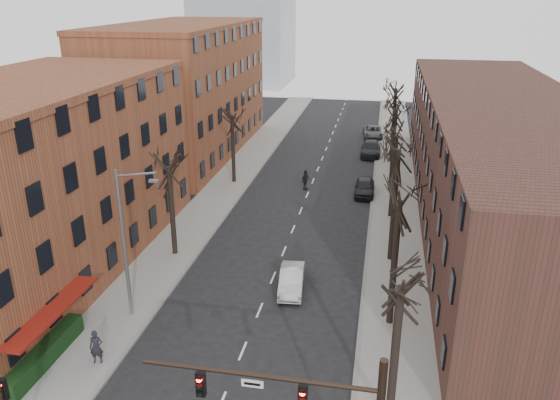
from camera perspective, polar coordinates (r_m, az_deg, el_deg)
The scene contains 21 objects.
sidewalk_left at distance 55.19m, azimuth -4.94°, elevation 2.25°, with size 4.00×90.00×0.15m, color gray.
sidewalk_right at distance 53.28m, azimuth 11.88°, elevation 1.16°, with size 4.00×90.00×0.15m, color gray.
building_left_near at distance 39.46m, azimuth -24.52°, elevation 1.69°, with size 12.00×26.00×12.00m, color brown.
building_left_far at distance 64.25m, azimuth -9.96°, elevation 11.08°, with size 12.00×28.00×14.00m, color brown.
building_right at distance 47.96m, azimuth 21.95°, elevation 4.03°, with size 12.00×50.00×10.00m, color #4A2822.
awning_left at distance 31.93m, azimuth -22.02°, elevation -14.62°, with size 1.20×7.00×0.15m, color maroon.
hedge at distance 30.96m, azimuth -23.34°, elevation -14.59°, with size 0.80×6.00×1.00m, color black.
tree_right_b at distance 32.55m, azimuth 11.33°, elevation -12.58°, with size 5.20×5.20×10.80m, color black, non-canonical shape.
tree_right_c at distance 39.49m, azimuth 11.39°, elevation -6.20°, with size 5.20×5.20×11.60m, color black, non-canonical shape.
tree_right_d at distance 46.76m, azimuth 11.42°, elevation -1.76°, with size 5.20×5.20×10.00m, color black, non-canonical shape.
tree_right_e at distance 54.24m, azimuth 11.45°, elevation 1.47°, with size 5.20×5.20×10.80m, color black, non-canonical shape.
tree_right_f at distance 61.85m, azimuth 11.47°, elevation 3.91°, with size 5.20×5.20×11.60m, color black, non-canonical shape.
tree_left_a at distance 40.23m, azimuth -10.88°, elevation -5.62°, with size 5.20×5.20×9.50m, color black, non-canonical shape.
tree_left_b at distance 54.20m, azimuth -4.81°, elevation 1.81°, with size 5.20×5.20×9.50m, color black, non-canonical shape.
streetlight at distance 31.34m, azimuth -15.78°, elevation -3.90°, with size 2.45×0.22×9.03m.
silver_sedan at distance 34.86m, azimuth 1.21°, elevation -8.35°, with size 1.47×4.20×1.39m, color silver.
parked_car_near at distance 51.21m, azimuth 8.83°, elevation 1.36°, with size 1.79×4.45×1.52m, color black.
parked_car_mid at distance 63.86m, azimuth 9.45°, elevation 5.32°, with size 2.19×5.39×1.56m, color black.
parked_car_far at distance 71.97m, azimuth 9.69°, elevation 7.03°, with size 2.35×5.10×1.42m, color #515358.
pedestrian_a at distance 29.84m, azimuth -18.65°, elevation -14.36°, with size 0.67×0.44×1.83m, color black.
pedestrian_crossing at distance 51.84m, azimuth 2.66°, elevation 2.09°, with size 1.14×0.47×1.94m, color black.
Camera 1 is at (6.46, -15.22, 17.83)m, focal length 35.00 mm.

